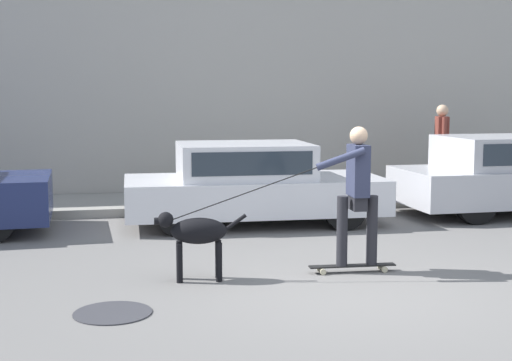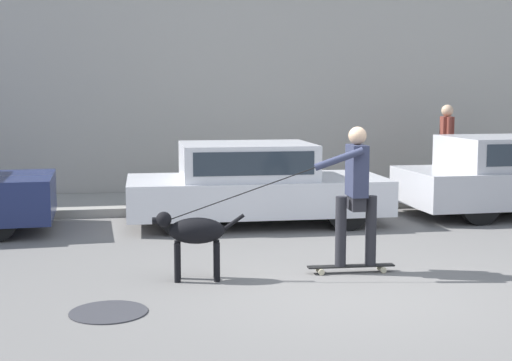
{
  "view_description": "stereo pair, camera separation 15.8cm",
  "coord_description": "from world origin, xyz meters",
  "px_view_note": "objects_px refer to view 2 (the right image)",
  "views": [
    {
      "loc": [
        -2.53,
        -7.01,
        2.05
      ],
      "look_at": [
        -0.68,
        1.83,
        0.95
      ],
      "focal_mm": 50.0,
      "sensor_mm": 36.0,
      "label": 1
    },
    {
      "loc": [
        -2.38,
        -7.04,
        2.05
      ],
      "look_at": [
        -0.68,
        1.83,
        0.95
      ],
      "focal_mm": 50.0,
      "sensor_mm": 36.0,
      "label": 2
    }
  ],
  "objects_px": {
    "skateboarder": "(355,190)",
    "dog": "(194,234)",
    "parked_car_1": "(254,185)",
    "pedestrian_with_bag": "(446,145)"
  },
  "relations": [
    {
      "from": "skateboarder",
      "to": "pedestrian_with_bag",
      "type": "distance_m",
      "value": 5.95
    },
    {
      "from": "parked_car_1",
      "to": "skateboarder",
      "type": "xyz_separation_m",
      "value": [
        0.56,
        -3.29,
        0.35
      ]
    },
    {
      "from": "skateboarder",
      "to": "dog",
      "type": "bearing_deg",
      "value": 2.67
    },
    {
      "from": "parked_car_1",
      "to": "skateboarder",
      "type": "relative_size",
      "value": 1.55
    },
    {
      "from": "dog",
      "to": "pedestrian_with_bag",
      "type": "relative_size",
      "value": 0.6
    },
    {
      "from": "dog",
      "to": "skateboarder",
      "type": "distance_m",
      "value": 1.89
    },
    {
      "from": "parked_car_1",
      "to": "pedestrian_with_bag",
      "type": "distance_m",
      "value": 4.32
    },
    {
      "from": "skateboarder",
      "to": "pedestrian_with_bag",
      "type": "relative_size",
      "value": 1.56
    },
    {
      "from": "skateboarder",
      "to": "pedestrian_with_bag",
      "type": "xyz_separation_m",
      "value": [
        3.44,
        4.86,
        0.13
      ]
    },
    {
      "from": "pedestrian_with_bag",
      "to": "parked_car_1",
      "type": "bearing_deg",
      "value": -143.03
    }
  ]
}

